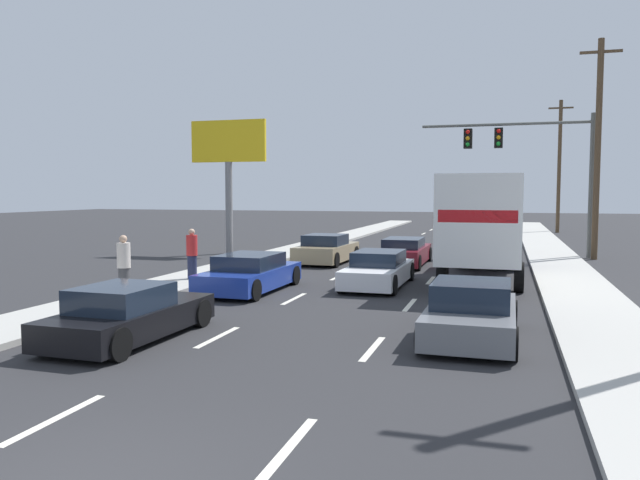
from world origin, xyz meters
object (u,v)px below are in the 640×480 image
(car_gray, at_px, (471,313))
(roadside_billboard, at_px, (229,159))
(car_tan, at_px, (326,250))
(car_maroon, at_px, (405,252))
(utility_pole_far, at_px, (559,165))
(traffic_signal_mast, at_px, (519,150))
(box_truck, at_px, (484,222))
(pedestrian_near_corner, at_px, (192,254))
(utility_pole_mid, at_px, (598,147))
(car_blue, at_px, (250,274))
(car_white, at_px, (378,270))
(car_black, at_px, (129,315))
(pedestrian_mid_block, at_px, (124,266))

(car_gray, height_order, roadside_billboard, roadside_billboard)
(car_tan, distance_m, car_maroon, 3.46)
(utility_pole_far, bearing_deg, car_gray, -96.91)
(traffic_signal_mast, bearing_deg, roadside_billboard, -168.74)
(box_truck, distance_m, pedestrian_near_corner, 10.23)
(box_truck, height_order, car_gray, box_truck)
(car_tan, distance_m, utility_pole_mid, 13.39)
(car_tan, height_order, box_truck, box_truck)
(car_blue, xyz_separation_m, pedestrian_near_corner, (-2.62, 1.07, 0.45))
(car_white, height_order, utility_pole_mid, utility_pole_mid)
(car_maroon, bearing_deg, box_truck, -49.02)
(car_gray, bearing_deg, utility_pole_far, 83.09)
(box_truck, height_order, utility_pole_far, utility_pole_far)
(car_white, height_order, car_gray, car_gray)
(car_tan, distance_m, pedestrian_near_corner, 7.64)
(car_black, distance_m, box_truck, 13.17)
(car_black, relative_size, car_maroon, 0.91)
(traffic_signal_mast, distance_m, pedestrian_mid_block, 20.07)
(utility_pole_far, bearing_deg, pedestrian_near_corner, -113.88)
(utility_pole_far, height_order, pedestrian_mid_block, utility_pole_far)
(car_tan, xyz_separation_m, car_black, (-0.02, -14.93, -0.04))
(car_black, bearing_deg, utility_pole_far, 73.96)
(car_blue, height_order, utility_pole_mid, utility_pole_mid)
(car_maroon, height_order, traffic_signal_mast, traffic_signal_mast)
(car_blue, bearing_deg, pedestrian_near_corner, 157.75)
(pedestrian_near_corner, bearing_deg, car_blue, -22.25)
(pedestrian_near_corner, bearing_deg, traffic_signal_mast, 49.01)
(car_maroon, height_order, utility_pole_mid, utility_pole_mid)
(car_blue, height_order, car_maroon, car_maroon)
(car_gray, bearing_deg, traffic_signal_mast, 86.21)
(traffic_signal_mast, bearing_deg, pedestrian_near_corner, -130.99)
(car_maroon, distance_m, traffic_signal_mast, 8.41)
(car_maroon, xyz_separation_m, utility_pole_mid, (8.10, 4.84, 4.63))
(car_blue, bearing_deg, car_white, 30.07)
(car_white, bearing_deg, car_black, -111.87)
(box_truck, bearing_deg, utility_pole_mid, 61.70)
(car_maroon, relative_size, utility_pole_far, 0.46)
(car_black, distance_m, traffic_signal_mast, 22.37)
(car_gray, relative_size, utility_pole_mid, 0.40)
(car_black, xyz_separation_m, traffic_signal_mast, (8.12, 20.33, 4.62))
(utility_pole_mid, bearing_deg, car_gray, -104.72)
(car_tan, height_order, car_white, car_tan)
(car_maroon, bearing_deg, car_tan, -178.24)
(roadside_billboard, bearing_deg, pedestrian_near_corner, -72.06)
(car_blue, distance_m, car_maroon, 9.03)
(utility_pole_far, bearing_deg, utility_pole_mid, -89.80)
(car_maroon, height_order, car_white, car_maroon)
(traffic_signal_mast, bearing_deg, car_blue, -121.28)
(car_gray, height_order, utility_pole_mid, utility_pole_mid)
(roadside_billboard, distance_m, pedestrian_mid_block, 14.32)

